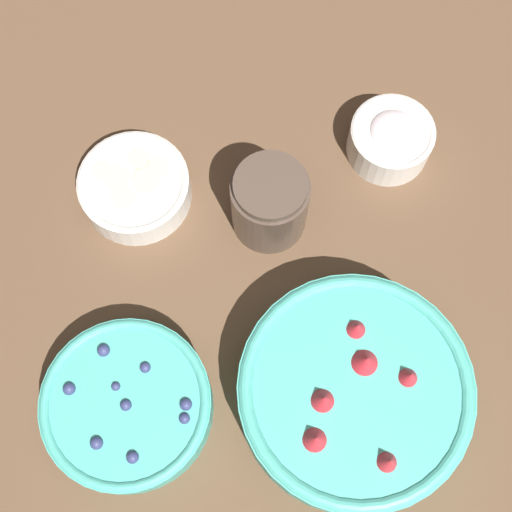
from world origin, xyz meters
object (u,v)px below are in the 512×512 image
at_px(bowl_strawberries, 353,392).
at_px(bowl_bananas, 135,187).
at_px(bowl_cream, 391,138).
at_px(jar_chocolate, 270,204).
at_px(bowl_blueberries, 127,405).

xyz_separation_m(bowl_strawberries, bowl_bananas, (0.25, 0.26, -0.02)).
distance_m(bowl_cream, jar_chocolate, 0.18).
bearing_deg(bowl_bananas, bowl_blueberries, -177.82).
distance_m(bowl_bananas, jar_chocolate, 0.17).
distance_m(bowl_blueberries, bowl_bananas, 0.26).
xyz_separation_m(bowl_blueberries, bowl_cream, (0.33, -0.31, 0.00)).
height_order(bowl_blueberries, jar_chocolate, jar_chocolate).
relative_size(bowl_blueberries, bowl_bananas, 1.38).
bearing_deg(jar_chocolate, bowl_cream, -56.99).
xyz_separation_m(bowl_bananas, jar_chocolate, (-0.03, -0.17, 0.02)).
height_order(bowl_blueberries, bowl_bananas, bowl_blueberries).
bearing_deg(bowl_blueberries, bowl_cream, -42.69).
height_order(bowl_strawberries, bowl_blueberries, bowl_strawberries).
bearing_deg(jar_chocolate, bowl_bananas, 79.45).
relative_size(bowl_bananas, jar_chocolate, 1.29).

